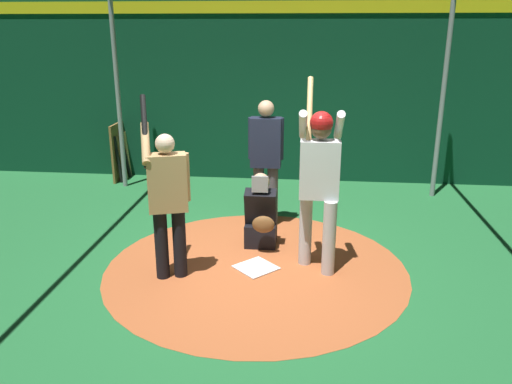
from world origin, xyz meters
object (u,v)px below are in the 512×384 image
object	(u,v)px
bat_rack	(123,152)
umpire	(266,156)
home_plate	(256,267)
catcher	(261,217)
batter	(319,175)
visitor	(167,197)

from	to	relation	value
bat_rack	umpire	bearing A→B (deg)	53.15
home_plate	bat_rack	bearing A→B (deg)	-141.07
catcher	bat_rack	distance (m)	4.11
home_plate	catcher	bearing A→B (deg)	-179.54
batter	visitor	bearing A→B (deg)	-77.00
home_plate	bat_rack	world-z (taller)	bat_rack
visitor	bat_rack	size ratio (longest dim) A/B	1.93
batter	umpire	bearing A→B (deg)	-151.92
catcher	visitor	size ratio (longest dim) A/B	0.49
home_plate	catcher	world-z (taller)	catcher
batter	visitor	distance (m)	1.70
home_plate	visitor	bearing A→B (deg)	-72.84
batter	catcher	xyz separation A→B (m)	(-0.58, -0.71, -0.75)
batter	bat_rack	size ratio (longest dim) A/B	2.08
home_plate	batter	bearing A→B (deg)	97.18
catcher	batter	bearing A→B (deg)	50.36
home_plate	umpire	world-z (taller)	umpire
umpire	bat_rack	world-z (taller)	umpire
batter	bat_rack	world-z (taller)	batter
home_plate	visitor	xyz separation A→B (m)	(0.29, -0.94, 0.95)
batter	umpire	distance (m)	1.52
batter	catcher	bearing A→B (deg)	-129.64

